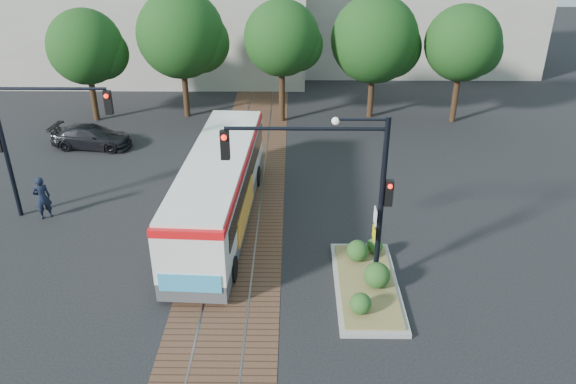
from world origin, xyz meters
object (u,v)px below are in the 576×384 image
Objects in this scene: signal_pole_main at (345,178)px; officer at (42,198)px; traffic_island at (367,278)px; parked_car at (92,137)px; signal_pole_left at (29,131)px; city_bus at (219,185)px.

officer is (-12.19, 4.59, -3.20)m from signal_pole_main.
traffic_island is 3.95m from signal_pole_main.
officer is at bearing 160.39° from traffic_island.
signal_pole_main reaches higher than parked_car.
signal_pole_main is 3.14× the size of officer.
signal_pole_main is at bearing 124.72° from officer.
signal_pole_main reaches higher than traffic_island.
signal_pole_left is 8.27m from parked_car.
parked_car reaches higher than traffic_island.
parked_car is at bearing 135.64° from signal_pole_main.
parked_car is (-13.63, 12.49, 0.30)m from traffic_island.
traffic_island is 2.72× the size of officer.
signal_pole_left reaches higher than traffic_island.
city_bus is 1.91× the size of signal_pole_left.
traffic_island is at bearing -126.38° from parked_car.
signal_pole_main reaches higher than city_bus.
traffic_island is at bearing -20.36° from signal_pole_left.
signal_pole_main is at bearing -128.26° from parked_car.
city_bus is at bearing -129.04° from parked_car.
city_bus is 2.20× the size of traffic_island.
officer reaches higher than parked_car.
traffic_island is 18.49m from parked_car.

